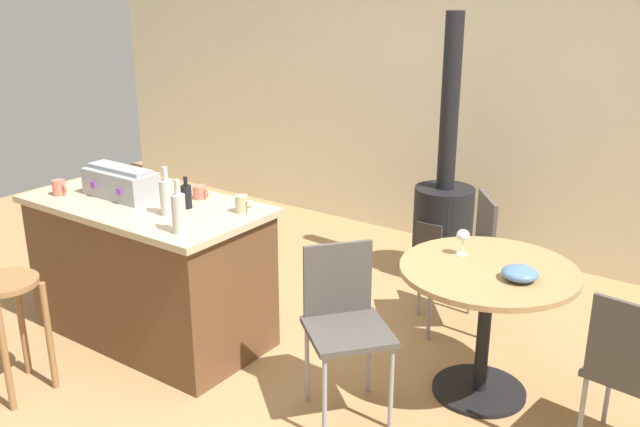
{
  "coord_description": "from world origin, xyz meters",
  "views": [
    {
      "loc": [
        2.2,
        -2.77,
        2.15
      ],
      "look_at": [
        0.1,
        0.17,
        0.92
      ],
      "focal_mm": 39.11,
      "sensor_mm": 36.0,
      "label": 1
    }
  ],
  "objects_px": {
    "bottle_0": "(186,196)",
    "cup_1": "(59,188)",
    "wine_glass": "(463,236)",
    "cup_2": "(242,204)",
    "wood_stove": "(443,214)",
    "kitchen_island": "(150,270)",
    "folding_chair_left": "(344,317)",
    "dining_table": "(486,299)",
    "cup_0": "(200,192)",
    "bottle_2": "(179,212)",
    "toolbox": "(121,183)",
    "folding_chair_near": "(635,368)",
    "serving_bowl": "(520,273)",
    "wooden_stool": "(9,310)",
    "folding_chair_far": "(465,251)",
    "bottle_1": "(167,196)"
  },
  "relations": [
    {
      "from": "wine_glass",
      "to": "cup_2",
      "type": "bearing_deg",
      "value": -157.55
    },
    {
      "from": "dining_table",
      "to": "cup_0",
      "type": "xyz_separation_m",
      "value": [
        -1.7,
        -0.34,
        0.36
      ]
    },
    {
      "from": "wooden_stool",
      "to": "toolbox",
      "type": "bearing_deg",
      "value": 94.71
    },
    {
      "from": "folding_chair_left",
      "to": "cup_2",
      "type": "height_order",
      "value": "cup_2"
    },
    {
      "from": "dining_table",
      "to": "wine_glass",
      "type": "xyz_separation_m",
      "value": [
        -0.19,
        0.08,
        0.28
      ]
    },
    {
      "from": "folding_chair_near",
      "to": "cup_2",
      "type": "xyz_separation_m",
      "value": [
        -2.1,
        -0.23,
        0.43
      ]
    },
    {
      "from": "dining_table",
      "to": "folding_chair_near",
      "type": "bearing_deg",
      "value": -11.67
    },
    {
      "from": "kitchen_island",
      "to": "folding_chair_far",
      "type": "xyz_separation_m",
      "value": [
        1.52,
        1.22,
        0.08
      ]
    },
    {
      "from": "folding_chair_far",
      "to": "wooden_stool",
      "type": "bearing_deg",
      "value": -128.26
    },
    {
      "from": "kitchen_island",
      "to": "bottle_1",
      "type": "height_order",
      "value": "bottle_1"
    },
    {
      "from": "toolbox",
      "to": "cup_0",
      "type": "distance_m",
      "value": 0.48
    },
    {
      "from": "kitchen_island",
      "to": "wine_glass",
      "type": "distance_m",
      "value": 1.9
    },
    {
      "from": "folding_chair_left",
      "to": "serving_bowl",
      "type": "relative_size",
      "value": 4.86
    },
    {
      "from": "cup_1",
      "to": "wood_stove",
      "type": "bearing_deg",
      "value": 53.21
    },
    {
      "from": "folding_chair_near",
      "to": "bottle_1",
      "type": "bearing_deg",
      "value": -168.27
    },
    {
      "from": "kitchen_island",
      "to": "wood_stove",
      "type": "distance_m",
      "value": 2.16
    },
    {
      "from": "wooden_stool",
      "to": "wood_stove",
      "type": "distance_m",
      "value": 2.98
    },
    {
      "from": "dining_table",
      "to": "bottle_2",
      "type": "bearing_deg",
      "value": -149.0
    },
    {
      "from": "bottle_2",
      "to": "wood_stove",
      "type": "bearing_deg",
      "value": 77.1
    },
    {
      "from": "cup_0",
      "to": "cup_1",
      "type": "bearing_deg",
      "value": -149.33
    },
    {
      "from": "bottle_0",
      "to": "cup_0",
      "type": "bearing_deg",
      "value": 110.86
    },
    {
      "from": "dining_table",
      "to": "cup_0",
      "type": "bearing_deg",
      "value": -168.61
    },
    {
      "from": "toolbox",
      "to": "bottle_0",
      "type": "relative_size",
      "value": 2.55
    },
    {
      "from": "bottle_0",
      "to": "folding_chair_left",
      "type": "bearing_deg",
      "value": -1.21
    },
    {
      "from": "wooden_stool",
      "to": "serving_bowl",
      "type": "distance_m",
      "value": 2.63
    },
    {
      "from": "folding_chair_near",
      "to": "wood_stove",
      "type": "distance_m",
      "value": 2.21
    },
    {
      "from": "cup_2",
      "to": "wooden_stool",
      "type": "bearing_deg",
      "value": -124.44
    },
    {
      "from": "wooden_stool",
      "to": "cup_2",
      "type": "distance_m",
      "value": 1.34
    },
    {
      "from": "wooden_stool",
      "to": "wine_glass",
      "type": "xyz_separation_m",
      "value": [
        1.86,
        1.52,
        0.36
      ]
    },
    {
      "from": "wooden_stool",
      "to": "folding_chair_far",
      "type": "xyz_separation_m",
      "value": [
        1.64,
        2.08,
        0.04
      ]
    },
    {
      "from": "folding_chair_far",
      "to": "bottle_2",
      "type": "distance_m",
      "value": 1.81
    },
    {
      "from": "cup_0",
      "to": "bottle_2",
      "type": "bearing_deg",
      "value": -55.35
    },
    {
      "from": "cup_0",
      "to": "cup_1",
      "type": "xyz_separation_m",
      "value": [
        -0.75,
        -0.44,
        0.01
      ]
    },
    {
      "from": "bottle_1",
      "to": "bottle_2",
      "type": "bearing_deg",
      "value": -31.39
    },
    {
      "from": "bottle_0",
      "to": "cup_1",
      "type": "xyz_separation_m",
      "value": [
        -0.81,
        -0.27,
        -0.02
      ]
    },
    {
      "from": "bottle_2",
      "to": "folding_chair_left",
      "type": "bearing_deg",
      "value": 18.81
    },
    {
      "from": "kitchen_island",
      "to": "folding_chair_near",
      "type": "xyz_separation_m",
      "value": [
        2.7,
        0.42,
        0.06
      ]
    },
    {
      "from": "bottle_0",
      "to": "bottle_2",
      "type": "distance_m",
      "value": 0.41
    },
    {
      "from": "kitchen_island",
      "to": "cup_1",
      "type": "bearing_deg",
      "value": -158.51
    },
    {
      "from": "cup_0",
      "to": "bottle_0",
      "type": "bearing_deg",
      "value": -69.14
    },
    {
      "from": "serving_bowl",
      "to": "toolbox",
      "type": "bearing_deg",
      "value": -166.88
    },
    {
      "from": "bottle_0",
      "to": "cup_0",
      "type": "xyz_separation_m",
      "value": [
        -0.06,
        0.17,
        -0.03
      ]
    },
    {
      "from": "folding_chair_far",
      "to": "cup_0",
      "type": "relative_size",
      "value": 7.42
    },
    {
      "from": "bottle_0",
      "to": "toolbox",
      "type": "bearing_deg",
      "value": -170.66
    },
    {
      "from": "kitchen_island",
      "to": "folding_chair_far",
      "type": "relative_size",
      "value": 1.72
    },
    {
      "from": "dining_table",
      "to": "wine_glass",
      "type": "height_order",
      "value": "wine_glass"
    },
    {
      "from": "folding_chair_near",
      "to": "serving_bowl",
      "type": "xyz_separation_m",
      "value": [
        -0.59,
        0.1,
        0.27
      ]
    },
    {
      "from": "bottle_0",
      "to": "serving_bowl",
      "type": "bearing_deg",
      "value": 14.09
    },
    {
      "from": "bottle_0",
      "to": "wine_glass",
      "type": "bearing_deg",
      "value": 22.24
    },
    {
      "from": "toolbox",
      "to": "cup_1",
      "type": "relative_size",
      "value": 4.19
    }
  ]
}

